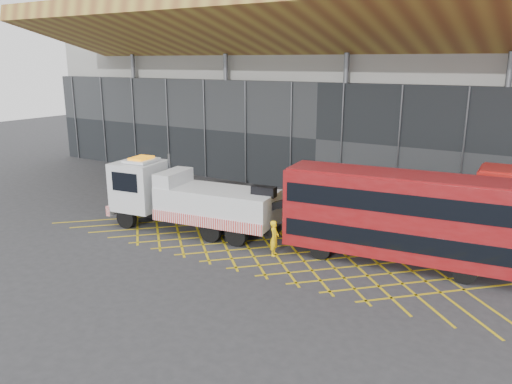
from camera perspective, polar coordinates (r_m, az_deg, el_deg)
The scene contains 6 objects.
ground_plane at distance 28.93m, azimuth -6.65°, elevation -4.44°, with size 120.00×120.00×0.00m, color #2C2C2F.
road_markings at distance 26.37m, azimuth 1.61°, elevation -6.28°, with size 26.36×7.16×0.01m.
construction_building at distance 42.50m, azimuth 11.18°, elevation 13.84°, with size 55.00×23.97×18.00m.
recovery_truck at distance 28.65m, azimuth -7.94°, elevation -0.70°, with size 11.88×4.05×4.11m.
bus_towed at distance 24.52m, azimuth 15.98°, elevation -2.45°, with size 11.08×3.79×4.42m.
worker at distance 24.99m, azimuth 2.11°, elevation -5.29°, with size 0.66×0.43×1.81m, color yellow.
Camera 1 is at (17.15, -21.28, 9.48)m, focal length 35.00 mm.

